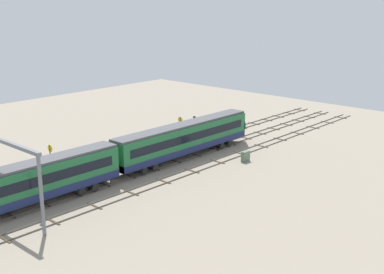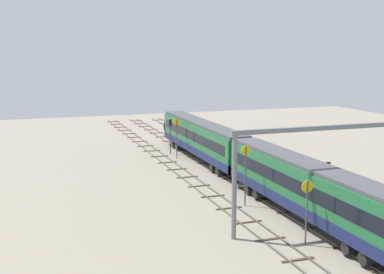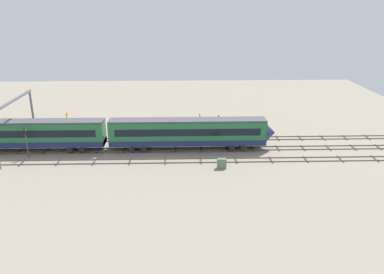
# 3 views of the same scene
# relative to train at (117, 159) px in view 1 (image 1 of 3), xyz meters

# --- Properties ---
(ground_plane) EXTENTS (108.65, 108.65, 0.00)m
(ground_plane) POSITION_rel_train_xyz_m (5.86, 0.00, -2.66)
(ground_plane) COLOR gray
(track_near_foreground) EXTENTS (92.65, 2.40, 0.16)m
(track_near_foreground) POSITION_rel_train_xyz_m (5.86, -4.55, -2.59)
(track_near_foreground) COLOR #59544C
(track_near_foreground) RESTS_ON ground
(track_with_train) EXTENTS (92.65, 2.40, 0.16)m
(track_with_train) POSITION_rel_train_xyz_m (5.86, 0.00, -2.59)
(track_with_train) COLOR #59544C
(track_with_train) RESTS_ON ground
(track_middle) EXTENTS (92.65, 2.40, 0.16)m
(track_middle) POSITION_rel_train_xyz_m (5.86, 4.55, -2.59)
(track_middle) COLOR #59544C
(track_middle) RESTS_ON ground
(train) EXTENTS (50.40, 3.24, 4.80)m
(train) POSITION_rel_train_xyz_m (0.00, 0.00, 0.00)
(train) COLOR #1E6638
(train) RESTS_ON ground
(overhead_gantry) EXTENTS (0.40, 14.22, 8.10)m
(overhead_gantry) POSITION_rel_train_xyz_m (-14.31, 0.23, 3.24)
(overhead_gantry) COLOR slate
(overhead_gantry) RESTS_ON ground
(speed_sign_near_foreground) EXTENTS (0.14, 0.89, 5.16)m
(speed_sign_near_foreground) POSITION_rel_train_xyz_m (13.80, 2.66, 0.67)
(speed_sign_near_foreground) COLOR #4C4C51
(speed_sign_near_foreground) RESTS_ON ground
(speed_sign_mid_trackside) EXTENTS (0.14, 0.87, 5.48)m
(speed_sign_mid_trackside) POSITION_rel_train_xyz_m (-7.35, 2.86, 0.84)
(speed_sign_mid_trackside) COLOR #4C4C51
(speed_sign_mid_trackside) RESTS_ON ground
(signal_light_trackside_approach) EXTENTS (0.31, 0.32, 4.71)m
(signal_light_trackside_approach) POSITION_rel_train_xyz_m (16.82, 2.64, 0.41)
(signal_light_trackside_approach) COLOR #4C4C51
(signal_light_trackside_approach) RESTS_ON ground
(signal_light_trackside_departure) EXTENTS (0.31, 0.32, 4.59)m
(signal_light_trackside_departure) POSITION_rel_train_xyz_m (-11.89, -2.54, 0.34)
(signal_light_trackside_departure) COLOR #4C4C51
(signal_light_trackside_departure) RESTS_ON ground
(relay_cabinet) EXTENTS (1.28, 0.63, 1.44)m
(relay_cabinet) POSITION_rel_train_xyz_m (16.38, -7.13, -1.94)
(relay_cabinet) COLOR #597259
(relay_cabinet) RESTS_ON ground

